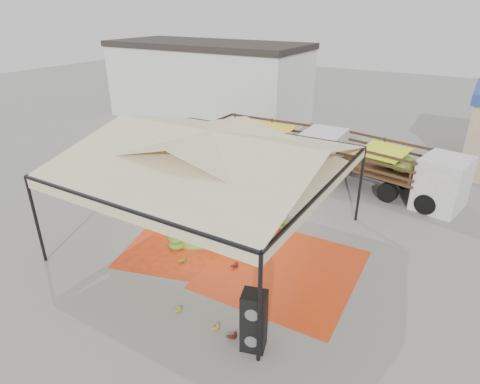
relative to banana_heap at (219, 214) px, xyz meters
The scene contains 17 objects.
ground 1.02m from the banana_heap, 68.54° to the right, with size 90.00×90.00×0.00m, color slate.
canopy_tent 2.85m from the banana_heap, 68.54° to the right, with size 8.10×8.10×4.00m.
building_white 16.53m from the banana_heap, 126.25° to the left, with size 14.30×6.30×5.40m.
tarp_left 1.40m from the banana_heap, 89.12° to the right, with size 4.64×4.42×0.01m, color #CC4713.
tarp_right 3.53m from the banana_heap, 19.82° to the right, with size 4.44×4.67×0.01m, color red.
banana_heap is the anchor object (origin of this frame).
hand_yellow_a 5.31m from the banana_heap, 57.93° to the right, with size 0.40×0.33×0.18m, color gold.
hand_yellow_b 4.77m from the banana_heap, 70.93° to the right, with size 0.39×0.32×0.18m, color gold.
hand_red_a 5.60m from the banana_heap, 53.42° to the right, with size 0.47×0.38×0.21m, color #511912.
hand_red_b 2.64m from the banana_heap, 46.66° to the right, with size 0.48×0.39×0.22m, color #581A14.
hand_green 2.55m from the banana_heap, 85.92° to the right, with size 0.42×0.34×0.19m, color #477819.
hanging_bunches 2.57m from the banana_heap, 110.91° to the right, with size 4.74×0.24×0.20m.
speaker_stack 6.02m from the banana_heap, 48.20° to the right, with size 0.71×0.66×1.62m.
banana_leaves 3.25m from the banana_heap, 163.47° to the right, with size 0.96×1.36×3.70m, color #327C21, non-canonical shape.
vendor 3.69m from the banana_heap, 91.21° to the left, with size 0.54×0.35×1.48m, color gray.
truck_left 6.76m from the banana_heap, 95.41° to the left, with size 6.69×2.41×2.29m.
truck_right 8.19m from the banana_heap, 53.00° to the left, with size 6.62×3.44×2.17m.
Camera 1 is at (7.20, -10.19, 7.63)m, focal length 30.00 mm.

